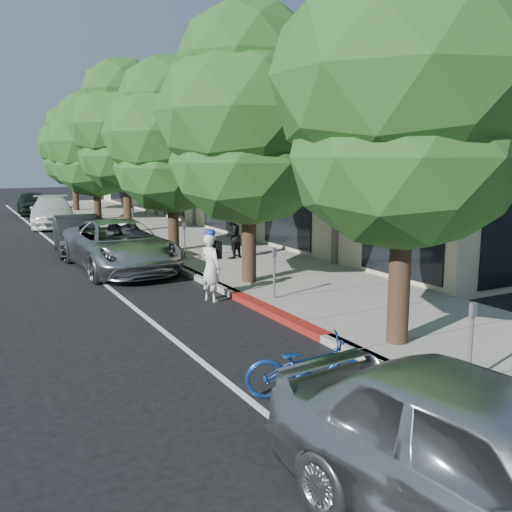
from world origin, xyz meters
TOP-DOWN VIEW (x-y plane):
  - ground at (0.00, 0.00)m, footprint 120.00×120.00m
  - sidewalk at (2.30, 8.00)m, footprint 4.60×56.00m
  - curb at (0.00, 8.00)m, footprint 0.30×56.00m
  - curb_red_segment at (0.00, 1.00)m, footprint 0.32×4.00m
  - storefront_building at (9.60, 18.00)m, footprint 10.00×36.00m
  - street_tree_0 at (0.90, -2.00)m, footprint 4.98×4.98m
  - street_tree_1 at (0.90, 4.00)m, footprint 5.06×5.06m
  - street_tree_2 at (0.90, 10.00)m, footprint 4.92×4.92m
  - street_tree_3 at (0.90, 16.00)m, footprint 4.97×4.97m
  - street_tree_4 at (0.90, 22.00)m, footprint 5.28×5.28m
  - street_tree_5 at (0.90, 28.00)m, footprint 4.40×4.40m
  - cyclist at (-0.70, 3.00)m, footprint 0.59×0.72m
  - bicycle at (-1.80, -3.00)m, footprint 1.93×1.34m
  - silver_suv at (-1.66, 8.00)m, footprint 2.79×5.80m
  - dark_sedan at (-2.20, 11.90)m, footprint 1.87×4.39m
  - white_pickup at (-1.65, 21.00)m, footprint 2.81×5.48m
  - dark_suv_far at (-1.73, 28.00)m, footprint 1.90×4.32m
  - near_car_a at (-2.20, -6.71)m, footprint 2.56×5.13m
  - pedestrian at (2.08, 7.50)m, footprint 0.93×0.87m

SIDE VIEW (x-z plane):
  - ground at x=0.00m, z-range 0.00..0.00m
  - sidewalk at x=2.30m, z-range 0.00..0.15m
  - curb at x=0.00m, z-range 0.00..0.15m
  - curb_red_segment at x=0.00m, z-range 0.00..0.15m
  - bicycle at x=-1.80m, z-range 0.00..0.96m
  - dark_sedan at x=-2.20m, z-range 0.00..1.41m
  - dark_suv_far at x=-1.73m, z-range 0.00..1.45m
  - white_pickup at x=-1.65m, z-range 0.00..1.52m
  - silver_suv at x=-1.66m, z-range 0.00..1.59m
  - near_car_a at x=-2.20m, z-range 0.00..1.68m
  - cyclist at x=-0.70m, z-range 0.00..1.72m
  - pedestrian at x=2.08m, z-range 0.15..1.68m
  - storefront_building at x=9.60m, z-range 0.00..7.00m
  - street_tree_5 at x=0.90m, z-range 0.77..7.68m
  - street_tree_4 at x=0.90m, z-range 0.64..7.82m
  - street_tree_2 at x=0.90m, z-range 0.72..7.88m
  - street_tree_1 at x=0.90m, z-range 0.80..8.43m
  - street_tree_0 at x=0.90m, z-range 0.88..8.74m
  - street_tree_3 at x=0.90m, z-range 0.90..8.80m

